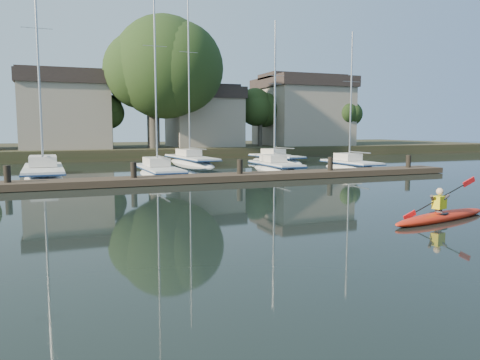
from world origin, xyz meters
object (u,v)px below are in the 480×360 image
object	(u,v)px
sailboat_3	(275,173)
sailboat_7	(276,163)
sailboat_2	(158,178)
sailboat_1	(44,181)
sailboat_6	(191,166)
dock	(189,179)
kayak	(441,215)
sailboat_4	(350,171)

from	to	relation	value
sailboat_3	sailboat_7	bearing A→B (deg)	64.72
sailboat_2	sailboat_3	xyz separation A→B (m)	(8.50, 0.75, 0.00)
sailboat_1	sailboat_6	bearing A→B (deg)	33.46
sailboat_2	sailboat_6	world-z (taller)	sailboat_6
dock	sailboat_1	size ratio (longest dim) A/B	2.24
kayak	dock	bearing A→B (deg)	97.27
sailboat_1	sailboat_2	bearing A→B (deg)	-9.84
dock	sailboat_6	distance (m)	13.62
sailboat_4	sailboat_7	xyz separation A→B (m)	(-1.91, 8.73, 0.00)
kayak	sailboat_2	size ratio (longest dim) A/B	0.34
sailboat_1	sailboat_3	distance (m)	15.20
sailboat_1	sailboat_7	size ratio (longest dim) A/B	1.28
kayak	sailboat_3	distance (m)	18.49
sailboat_1	sailboat_3	size ratio (longest dim) A/B	1.32
sailboat_6	sailboat_4	bearing A→B (deg)	-48.05
kayak	sailboat_3	bearing A→B (deg)	68.45
sailboat_1	sailboat_7	distance (m)	20.44
kayak	sailboat_7	size ratio (longest dim) A/B	0.40
sailboat_4	sailboat_7	world-z (taller)	sailboat_7
dock	sailboat_2	world-z (taller)	sailboat_2
dock	sailboat_1	bearing A→B (deg)	145.19
kayak	sailboat_2	world-z (taller)	sailboat_2
sailboat_3	sailboat_6	world-z (taller)	sailboat_6
sailboat_2	kayak	bearing A→B (deg)	-73.36
dock	sailboat_7	world-z (taller)	sailboat_7
sailboat_2	sailboat_3	size ratio (longest dim) A/B	1.20
sailboat_3	sailboat_6	size ratio (longest dim) A/B	0.73
sailboat_4	sailboat_6	xyz separation A→B (m)	(-9.69, 8.98, -0.00)
sailboat_3	sailboat_6	distance (m)	9.02
sailboat_3	sailboat_4	xyz separation A→B (m)	(5.69, -0.89, -0.01)
dock	sailboat_3	xyz separation A→B (m)	(7.63, 5.04, -0.38)
dock	sailboat_7	distance (m)	17.21
kayak	sailboat_6	xyz separation A→B (m)	(-1.32, 26.37, -0.36)
kayak	dock	world-z (taller)	kayak
dock	sailboat_1	xyz separation A→B (m)	(-7.57, 5.26, -0.41)
sailboat_2	sailboat_7	distance (m)	14.98
kayak	sailboat_1	distance (m)	22.35
sailboat_1	sailboat_3	world-z (taller)	sailboat_1
sailboat_3	sailboat_2	bearing A→B (deg)	-174.56
sailboat_3	sailboat_6	bearing A→B (deg)	116.74
sailboat_3	sailboat_7	world-z (taller)	sailboat_7
kayak	dock	xyz separation A→B (m)	(-4.95, 13.25, 0.02)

